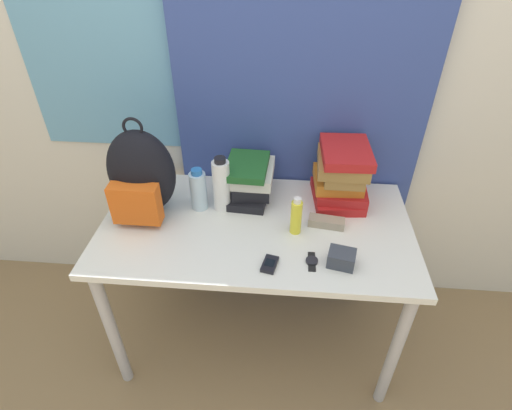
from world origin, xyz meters
name	(u,v)px	position (x,y,z in m)	size (l,w,h in m)	color
ground_plane	(250,398)	(0.00, 0.00, 0.00)	(12.00, 12.00, 0.00)	#8C704C
wall_back	(263,76)	(0.00, 0.80, 1.25)	(6.00, 0.06, 2.50)	silver
curtain_blue	(302,82)	(0.16, 0.74, 1.25)	(1.12, 0.04, 2.50)	#384C93
desk	(256,240)	(0.00, 0.36, 0.67)	(1.32, 0.71, 0.77)	silver
backpack	(141,175)	(-0.49, 0.41, 0.95)	(0.29, 0.25, 0.44)	black
book_stack_left	(249,179)	(-0.05, 0.56, 0.86)	(0.22, 0.29, 0.18)	black
book_stack_center	(341,175)	(0.36, 0.56, 0.90)	(0.24, 0.29, 0.27)	red
water_bottle	(198,190)	(-0.26, 0.45, 0.86)	(0.07, 0.07, 0.20)	silver
sports_bottle	(221,185)	(-0.16, 0.46, 0.89)	(0.08, 0.08, 0.26)	white
sunscreen_bottle	(296,216)	(0.17, 0.32, 0.85)	(0.05, 0.05, 0.17)	yellow
cell_phone	(270,264)	(0.07, 0.11, 0.77)	(0.07, 0.09, 0.02)	black
sunglasses_case	(326,222)	(0.30, 0.37, 0.78)	(0.16, 0.08, 0.04)	gray
camera_pouch	(341,258)	(0.34, 0.15, 0.80)	(0.11, 0.10, 0.06)	#383D47
wristwatch	(312,261)	(0.23, 0.15, 0.77)	(0.05, 0.10, 0.01)	black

